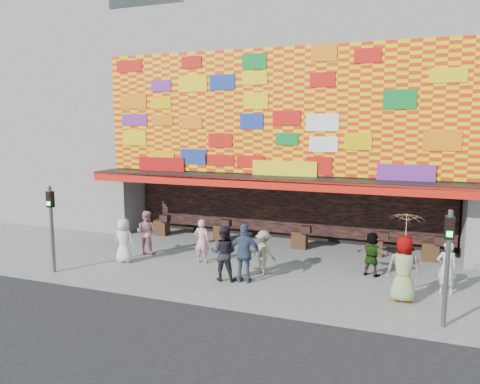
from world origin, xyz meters
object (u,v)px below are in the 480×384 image
(ped_b, at_px, (202,241))
(ped_e, at_px, (245,253))
(ped_c, at_px, (224,253))
(signal_left, at_px, (51,219))
(ped_f, at_px, (372,254))
(ped_g, at_px, (404,269))
(ped_h, at_px, (447,268))
(ped_i, at_px, (146,232))
(parasol, at_px, (406,229))
(signal_right, at_px, (448,255))
(ped_a, at_px, (124,241))
(ped_d, at_px, (263,252))

(ped_b, bearing_deg, ped_e, 144.99)
(ped_b, xyz_separation_m, ped_e, (2.22, -1.47, 0.14))
(ped_b, xyz_separation_m, ped_c, (1.50, -1.50, 0.10))
(signal_left, xyz_separation_m, ped_b, (4.32, 2.82, -1.04))
(ped_f, height_order, ped_g, ped_g)
(ped_h, xyz_separation_m, ped_i, (-10.83, 0.61, 0.05))
(ped_h, bearing_deg, ped_b, -11.73)
(ped_b, xyz_separation_m, ped_h, (8.24, -0.26, -0.01))
(ped_e, height_order, parasol, parasol)
(signal_left, xyz_separation_m, ped_g, (11.37, 1.45, -0.89))
(signal_left, distance_m, ped_h, 12.86)
(signal_left, bearing_deg, ped_g, 7.25)
(signal_right, relative_size, ped_b, 1.83)
(ped_a, relative_size, ped_b, 1.00)
(ped_c, relative_size, parasol, 0.99)
(ped_e, height_order, ped_h, ped_e)
(signal_right, distance_m, ped_f, 4.24)
(signal_left, height_order, ped_g, signal_left)
(signal_right, relative_size, ped_f, 2.01)
(ped_c, height_order, ped_e, ped_e)
(ped_e, bearing_deg, ped_f, -153.53)
(signal_right, bearing_deg, ped_e, 167.05)
(signal_left, height_order, ped_i, signal_left)
(ped_c, bearing_deg, ped_f, -161.88)
(ped_a, bearing_deg, ped_f, -172.55)
(ped_d, relative_size, ped_i, 0.87)
(ped_f, xyz_separation_m, ped_h, (2.26, -0.96, 0.06))
(ped_i, bearing_deg, signal_right, 159.16)
(ped_a, relative_size, ped_d, 1.10)
(ped_e, bearing_deg, parasol, 177.69)
(ped_f, bearing_deg, signal_right, 135.44)
(signal_right, relative_size, ped_a, 1.83)
(ped_d, height_order, ped_i, ped_i)
(signal_left, xyz_separation_m, ped_d, (6.82, 2.44, -1.11))
(ped_c, height_order, ped_h, ped_c)
(ped_f, relative_size, ped_g, 0.77)
(signal_right, distance_m, ped_c, 6.78)
(signal_right, bearing_deg, ped_c, 168.68)
(signal_left, xyz_separation_m, ped_e, (6.54, 1.35, -0.90))
(signal_right, height_order, ped_e, signal_right)
(ped_a, height_order, ped_d, ped_a)
(ped_i, bearing_deg, parasol, 165.56)
(signal_left, height_order, signal_right, same)
(ped_e, bearing_deg, ped_g, 177.69)
(ped_e, bearing_deg, signal_left, 8.18)
(ped_i, xyz_separation_m, parasol, (9.63, -1.72, 1.29))
(ped_d, bearing_deg, ped_a, 24.31)
(ped_a, distance_m, ped_i, 1.33)
(ped_a, relative_size, ped_c, 0.90)
(signal_left, relative_size, ped_a, 1.83)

